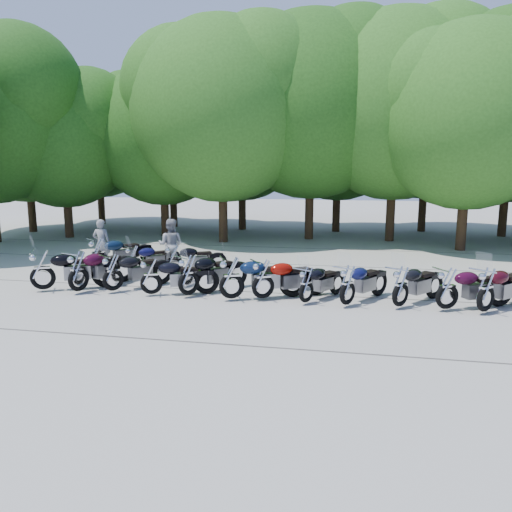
% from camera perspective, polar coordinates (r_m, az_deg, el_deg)
% --- Properties ---
extents(ground, '(90.00, 90.00, 0.00)m').
position_cam_1_polar(ground, '(13.52, -1.23, -5.69)').
color(ground, gray).
rests_on(ground, ground).
extents(tree_0, '(7.50, 7.50, 9.21)m').
position_cam_1_polar(tree_0, '(31.53, -24.82, 12.42)').
color(tree_0, '#3A2614').
rests_on(tree_0, ground).
extents(tree_1, '(6.97, 6.97, 8.55)m').
position_cam_1_polar(tree_1, '(28.19, -21.16, 12.25)').
color(tree_1, '#3A2614').
rests_on(tree_1, ground).
extents(tree_2, '(7.31, 7.31, 8.97)m').
position_cam_1_polar(tree_2, '(27.50, -10.64, 13.34)').
color(tree_2, '#3A2614').
rests_on(tree_2, ground).
extents(tree_3, '(8.70, 8.70, 10.67)m').
position_cam_1_polar(tree_3, '(24.92, -3.92, 16.17)').
color(tree_3, '#3A2614').
rests_on(tree_3, ground).
extents(tree_4, '(9.13, 9.13, 11.20)m').
position_cam_1_polar(tree_4, '(26.06, 6.33, 16.56)').
color(tree_4, '#3A2614').
rests_on(tree_4, ground).
extents(tree_5, '(9.04, 9.04, 11.10)m').
position_cam_1_polar(tree_5, '(26.14, 15.65, 16.10)').
color(tree_5, '#3A2614').
rests_on(tree_5, ground).
extents(tree_6, '(8.00, 8.00, 9.82)m').
position_cam_1_polar(tree_6, '(24.10, 23.22, 14.39)').
color(tree_6, '#3A2614').
rests_on(tree_6, ground).
extents(tree_9, '(7.59, 7.59, 9.32)m').
position_cam_1_polar(tree_9, '(34.46, -17.64, 12.70)').
color(tree_9, '#3A2614').
rests_on(tree_9, ground).
extents(tree_10, '(7.78, 7.78, 9.55)m').
position_cam_1_polar(tree_10, '(31.74, -9.63, 13.54)').
color(tree_10, '#3A2614').
rests_on(tree_10, ground).
extents(tree_11, '(7.56, 7.56, 9.28)m').
position_cam_1_polar(tree_11, '(29.91, -1.62, 13.58)').
color(tree_11, '#3A2614').
rests_on(tree_11, ground).
extents(tree_12, '(7.88, 7.88, 9.67)m').
position_cam_1_polar(tree_12, '(29.26, 9.41, 13.98)').
color(tree_12, '#3A2614').
rests_on(tree_12, ground).
extents(tree_13, '(8.31, 8.31, 10.20)m').
position_cam_1_polar(tree_13, '(30.52, 18.99, 14.00)').
color(tree_13, '#3A2614').
rests_on(tree_13, ground).
extents(tree_14, '(8.02, 8.02, 9.84)m').
position_cam_1_polar(tree_14, '(29.94, 27.11, 13.14)').
color(tree_14, '#3A2614').
rests_on(tree_14, ground).
extents(motorcycle_0, '(2.58, 1.87, 1.42)m').
position_cam_1_polar(motorcycle_0, '(16.15, -23.24, -1.32)').
color(motorcycle_0, black).
rests_on(motorcycle_0, ground).
extents(motorcycle_1, '(1.59, 2.61, 1.42)m').
position_cam_1_polar(motorcycle_1, '(15.56, -19.67, -1.51)').
color(motorcycle_1, '#37071E').
rests_on(motorcycle_1, ground).
extents(motorcycle_2, '(1.96, 2.27, 1.31)m').
position_cam_1_polar(motorcycle_2, '(15.33, -16.06, -1.68)').
color(motorcycle_2, black).
rests_on(motorcycle_2, ground).
extents(motorcycle_3, '(2.31, 1.41, 1.25)m').
position_cam_1_polar(motorcycle_3, '(14.66, -11.90, -2.14)').
color(motorcycle_3, black).
rests_on(motorcycle_3, ground).
extents(motorcycle_4, '(2.08, 2.38, 1.38)m').
position_cam_1_polar(motorcycle_4, '(14.36, -7.71, -2.01)').
color(motorcycle_4, black).
rests_on(motorcycle_4, ground).
extents(motorcycle_5, '(2.59, 1.75, 1.41)m').
position_cam_1_polar(motorcycle_5, '(13.83, -2.79, -2.33)').
color(motorcycle_5, '#0C1A36').
rests_on(motorcycle_5, ground).
extents(motorcycle_6, '(2.35, 1.86, 1.32)m').
position_cam_1_polar(motorcycle_6, '(13.86, 0.82, -2.48)').
color(motorcycle_6, '#870C04').
rests_on(motorcycle_6, ground).
extents(motorcycle_7, '(1.61, 2.07, 1.16)m').
position_cam_1_polar(motorcycle_7, '(13.57, 5.78, -3.15)').
color(motorcycle_7, black).
rests_on(motorcycle_7, ground).
extents(motorcycle_8, '(1.80, 2.26, 1.27)m').
position_cam_1_polar(motorcycle_8, '(13.47, 10.43, -3.14)').
color(motorcycle_8, '#0D103A').
rests_on(motorcycle_8, ground).
extents(motorcycle_9, '(1.96, 2.18, 1.28)m').
position_cam_1_polar(motorcycle_9, '(13.62, 16.22, -3.21)').
color(motorcycle_9, black).
rests_on(motorcycle_9, ground).
extents(motorcycle_10, '(2.37, 1.67, 1.30)m').
position_cam_1_polar(motorcycle_10, '(13.74, 21.06, -3.32)').
color(motorcycle_10, '#31061E').
rests_on(motorcycle_10, ground).
extents(motorcycle_11, '(2.19, 2.23, 1.35)m').
position_cam_1_polar(motorcycle_11, '(13.87, 24.82, -3.35)').
color(motorcycle_11, black).
rests_on(motorcycle_11, ground).
extents(motorcycle_12, '(2.17, 2.35, 1.39)m').
position_cam_1_polar(motorcycle_12, '(18.49, -17.57, 0.34)').
color(motorcycle_12, black).
rests_on(motorcycle_12, ground).
extents(motorcycle_13, '(1.90, 1.83, 1.15)m').
position_cam_1_polar(motorcycle_13, '(17.79, -13.82, -0.25)').
color(motorcycle_13, '#0C0D38').
rests_on(motorcycle_13, ground).
extents(motorcycle_14, '(2.16, 1.65, 1.20)m').
position_cam_1_polar(motorcycle_14, '(17.28, -9.36, -0.29)').
color(motorcycle_14, black).
rests_on(motorcycle_14, ground).
extents(rider_0, '(0.69, 0.48, 1.81)m').
position_cam_1_polar(rider_0, '(19.27, -17.23, 1.37)').
color(rider_0, gray).
rests_on(rider_0, ground).
extents(rider_1, '(0.95, 0.76, 1.88)m').
position_cam_1_polar(rider_1, '(18.13, -9.73, 1.27)').
color(rider_1, '#97989A').
rests_on(rider_1, ground).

